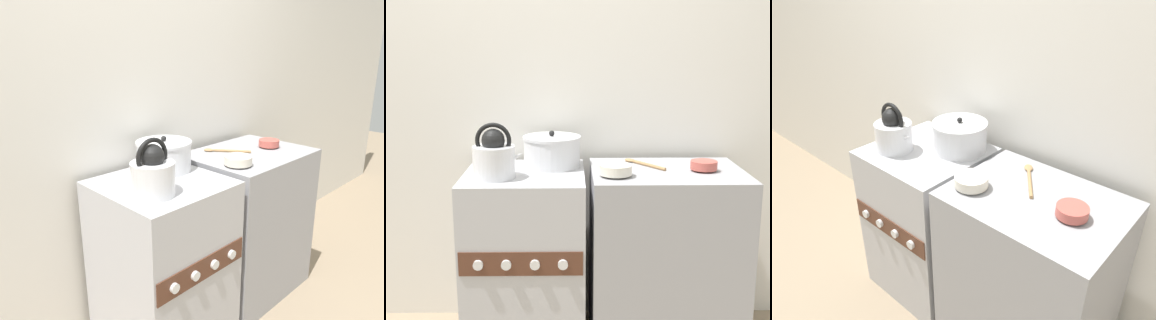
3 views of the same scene
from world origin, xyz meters
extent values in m
plane|color=gray|center=(0.00, 0.00, 0.00)|extent=(12.00, 12.00, 0.00)
cube|color=silver|center=(0.00, 0.63, 1.25)|extent=(7.00, 0.06, 2.50)
cube|color=#B2B2B7|center=(0.00, 0.28, 0.45)|extent=(0.57, 0.56, 0.90)
cube|color=#512D1E|center=(0.00, 0.00, 0.56)|extent=(0.55, 0.01, 0.11)
cylinder|color=silver|center=(-0.19, -0.01, 0.56)|extent=(0.04, 0.02, 0.04)
cylinder|color=silver|center=(-0.06, -0.01, 0.56)|extent=(0.04, 0.02, 0.04)
cylinder|color=silver|center=(0.06, -0.01, 0.56)|extent=(0.04, 0.02, 0.04)
cylinder|color=silver|center=(0.19, -0.01, 0.56)|extent=(0.04, 0.02, 0.04)
cube|color=#99999E|center=(0.68, 0.27, 0.46)|extent=(0.72, 0.55, 0.91)
cylinder|color=silver|center=(-0.13, 0.18, 0.98)|extent=(0.19, 0.19, 0.15)
sphere|color=black|center=(-0.13, 0.18, 1.08)|extent=(0.11, 0.11, 0.11)
torus|color=black|center=(-0.13, 0.18, 1.08)|extent=(0.16, 0.02, 0.16)
cone|color=silver|center=(-0.04, 0.18, 1.00)|extent=(0.10, 0.04, 0.07)
cylinder|color=silver|center=(0.13, 0.41, 0.97)|extent=(0.28, 0.28, 0.14)
cylinder|color=silver|center=(0.13, 0.41, 1.05)|extent=(0.29, 0.29, 0.01)
sphere|color=black|center=(0.13, 0.41, 1.07)|extent=(0.03, 0.03, 0.03)
cylinder|color=beige|center=(0.42, 0.16, 0.92)|extent=(0.07, 0.07, 0.01)
cylinder|color=beige|center=(0.42, 0.16, 0.95)|extent=(0.15, 0.15, 0.04)
cylinder|color=#B75147|center=(0.85, 0.25, 0.92)|extent=(0.06, 0.06, 0.01)
cylinder|color=#B75147|center=(0.85, 0.25, 0.94)|extent=(0.13, 0.13, 0.04)
cylinder|color=#A37A4C|center=(0.60, 0.34, 0.92)|extent=(0.14, 0.19, 0.02)
ellipsoid|color=#A37A4C|center=(0.52, 0.45, 0.92)|extent=(0.07, 0.07, 0.02)
camera|label=1|loc=(-1.07, -1.00, 1.53)|focal=35.00mm
camera|label=2|loc=(0.22, -2.19, 1.52)|focal=50.00mm
camera|label=3|loc=(1.32, -0.88, 1.79)|focal=35.00mm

